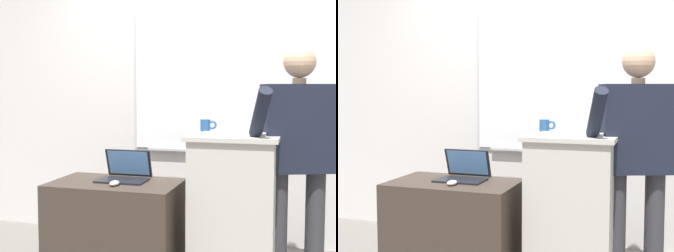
# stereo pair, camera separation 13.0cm
# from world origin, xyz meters

# --- Properties ---
(back_wall) EXTENTS (6.40, 0.17, 2.98)m
(back_wall) POSITION_xyz_m (0.02, 1.31, 1.48)
(back_wall) COLOR silver
(back_wall) RESTS_ON ground_plane
(lectern_podium) EXTENTS (0.60, 0.49, 1.03)m
(lectern_podium) POSITION_xyz_m (0.37, 0.35, 0.52)
(lectern_podium) COLOR #BCB7AD
(lectern_podium) RESTS_ON ground_plane
(side_desk) EXTENTS (0.90, 0.56, 0.69)m
(side_desk) POSITION_xyz_m (-0.44, 0.24, 0.34)
(side_desk) COLOR #382D26
(side_desk) RESTS_ON ground_plane
(person_presenter) EXTENTS (0.64, 0.66, 1.62)m
(person_presenter) POSITION_xyz_m (0.78, 0.47, 0.95)
(person_presenter) COLOR #333338
(person_presenter) RESTS_ON ground_plane
(laptop) EXTENTS (0.35, 0.28, 0.21)m
(laptop) POSITION_xyz_m (-0.40, 0.34, 0.75)
(laptop) COLOR black
(laptop) RESTS_ON side_desk
(wireless_keyboard) EXTENTS (0.41, 0.12, 0.02)m
(wireless_keyboard) POSITION_xyz_m (0.38, 0.29, 1.04)
(wireless_keyboard) COLOR silver
(wireless_keyboard) RESTS_ON lectern_podium
(computer_mouse_by_laptop) EXTENTS (0.06, 0.10, 0.03)m
(computer_mouse_by_laptop) POSITION_xyz_m (-0.39, 0.12, 0.70)
(computer_mouse_by_laptop) COLOR silver
(computer_mouse_by_laptop) RESTS_ON side_desk
(coffee_mug) EXTENTS (0.12, 0.07, 0.09)m
(coffee_mug) POSITION_xyz_m (0.14, 0.53, 1.08)
(coffee_mug) COLOR #234C84
(coffee_mug) RESTS_ON lectern_podium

